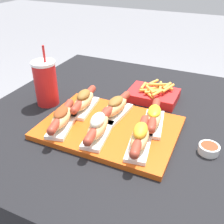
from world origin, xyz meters
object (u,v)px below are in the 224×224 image
serving_tray (109,128)px  hot_dog_2 (140,137)px  hot_dog_5 (154,117)px  drink_cup (46,83)px  fries_basket (153,95)px  hot_dog_0 (62,118)px  hot_dog_3 (84,101)px  hot_dog_1 (98,127)px  hot_dog_4 (116,107)px  sauce_bowl (209,149)px

serving_tray → hot_dog_2: size_ratio=2.21×
serving_tray → hot_dog_5: 0.15m
hot_dog_5 → hot_dog_2: bearing=-91.5°
drink_cup → fries_basket: drink_cup is taller
hot_dog_0 → hot_dog_3: 0.13m
hot_dog_3 → fries_basket: hot_dog_3 is taller
hot_dog_1 → drink_cup: 0.32m
hot_dog_0 → hot_dog_3: bearing=86.3°
serving_tray → hot_dog_3: (-0.13, 0.06, 0.04)m
serving_tray → hot_dog_0: bearing=-153.1°
hot_dog_2 → fries_basket: hot_dog_2 is taller
hot_dog_1 → fries_basket: hot_dog_1 is taller
hot_dog_1 → hot_dog_3: 0.17m
hot_dog_1 → fries_basket: size_ratio=1.03×
hot_dog_5 → drink_cup: 0.42m
hot_dog_3 → hot_dog_4: size_ratio=1.00×
hot_dog_0 → serving_tray: bearing=26.9°
hot_dog_1 → hot_dog_2: hot_dog_1 is taller
serving_tray → hot_dog_4: bearing=96.6°
hot_dog_2 → hot_dog_4: bearing=135.6°
hot_dog_0 → sauce_bowl: (0.45, 0.08, -0.04)m
hot_dog_4 → hot_dog_2: bearing=-44.4°
hot_dog_5 → hot_dog_4: bearing=177.5°
hot_dog_5 → hot_dog_0: bearing=-153.9°
hot_dog_4 → hot_dog_5: (0.14, -0.01, -0.00)m
hot_dog_0 → drink_cup: (-0.16, 0.13, 0.03)m
hot_dog_1 → hot_dog_5: hot_dog_1 is taller
hot_dog_2 → hot_dog_4: size_ratio=0.99×
drink_cup → hot_dog_0: bearing=-40.7°
fries_basket → hot_dog_2: bearing=-79.9°
hot_dog_3 → hot_dog_5: bearing=0.4°
hot_dog_1 → hot_dog_4: bearing=90.4°
hot_dog_3 → fries_basket: (0.19, 0.21, -0.03)m
hot_dog_1 → hot_dog_2: 0.13m
serving_tray → hot_dog_1: 0.08m
hot_dog_0 → hot_dog_2: bearing=1.1°
drink_cup → fries_basket: (0.36, 0.20, -0.06)m
hot_dog_5 → drink_cup: (-0.42, 0.01, 0.03)m
drink_cup → hot_dog_3: bearing=-2.5°
hot_dog_1 → fries_basket: bearing=77.4°
hot_dog_0 → hot_dog_1: size_ratio=0.98×
sauce_bowl → fries_basket: 0.35m
hot_dog_1 → sauce_bowl: size_ratio=3.31×
hot_dog_2 → drink_cup: drink_cup is taller
hot_dog_2 → drink_cup: (-0.42, 0.13, 0.03)m
hot_dog_5 → fries_basket: 0.22m
hot_dog_1 → serving_tray: bearing=84.1°
hot_dog_1 → hot_dog_2: bearing=1.4°
hot_dog_5 → fries_basket: bearing=106.8°
sauce_bowl → drink_cup: (-0.60, 0.05, 0.07)m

